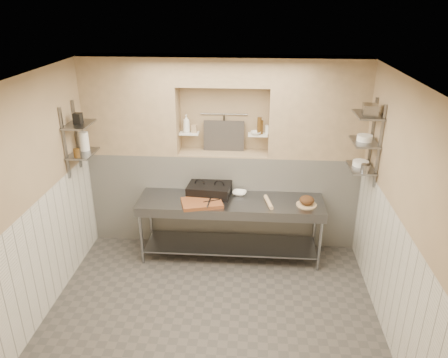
# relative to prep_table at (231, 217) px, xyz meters

# --- Properties ---
(floor) EXTENTS (4.00, 3.90, 0.10)m
(floor) POSITION_rel_prep_table_xyz_m (-0.15, -1.18, -0.69)
(floor) COLOR #494540
(floor) RESTS_ON ground
(ceiling) EXTENTS (4.00, 3.90, 0.10)m
(ceiling) POSITION_rel_prep_table_xyz_m (-0.15, -1.18, 2.21)
(ceiling) COLOR silver
(ceiling) RESTS_ON ground
(wall_left) EXTENTS (0.10, 3.90, 2.80)m
(wall_left) POSITION_rel_prep_table_xyz_m (-2.20, -1.18, 0.76)
(wall_left) COLOR tan
(wall_left) RESTS_ON ground
(wall_right) EXTENTS (0.10, 3.90, 2.80)m
(wall_right) POSITION_rel_prep_table_xyz_m (1.90, -1.18, 0.76)
(wall_right) COLOR tan
(wall_right) RESTS_ON ground
(wall_back) EXTENTS (4.00, 0.10, 2.80)m
(wall_back) POSITION_rel_prep_table_xyz_m (-0.15, 0.82, 0.76)
(wall_back) COLOR tan
(wall_back) RESTS_ON ground
(wall_front) EXTENTS (4.00, 0.10, 2.80)m
(wall_front) POSITION_rel_prep_table_xyz_m (-0.15, -3.18, 0.76)
(wall_front) COLOR tan
(wall_front) RESTS_ON ground
(backwall_lower) EXTENTS (4.00, 0.40, 1.40)m
(backwall_lower) POSITION_rel_prep_table_xyz_m (-0.15, 0.57, 0.06)
(backwall_lower) COLOR silver
(backwall_lower) RESTS_ON floor
(alcove_sill) EXTENTS (1.30, 0.40, 0.02)m
(alcove_sill) POSITION_rel_prep_table_xyz_m (-0.15, 0.57, 0.77)
(alcove_sill) COLOR tan
(alcove_sill) RESTS_ON backwall_lower
(backwall_pillar_left) EXTENTS (1.35, 0.40, 1.40)m
(backwall_pillar_left) POSITION_rel_prep_table_xyz_m (-1.47, 0.57, 1.46)
(backwall_pillar_left) COLOR tan
(backwall_pillar_left) RESTS_ON backwall_lower
(backwall_pillar_right) EXTENTS (1.35, 0.40, 1.40)m
(backwall_pillar_right) POSITION_rel_prep_table_xyz_m (1.18, 0.57, 1.46)
(backwall_pillar_right) COLOR tan
(backwall_pillar_right) RESTS_ON backwall_lower
(backwall_header) EXTENTS (1.30, 0.40, 0.40)m
(backwall_header) POSITION_rel_prep_table_xyz_m (-0.15, 0.57, 1.96)
(backwall_header) COLOR tan
(backwall_header) RESTS_ON backwall_lower
(wainscot_left) EXTENTS (0.02, 3.90, 1.40)m
(wainscot_left) POSITION_rel_prep_table_xyz_m (-2.14, -1.18, 0.06)
(wainscot_left) COLOR silver
(wainscot_left) RESTS_ON floor
(wainscot_right) EXTENTS (0.02, 3.90, 1.40)m
(wainscot_right) POSITION_rel_prep_table_xyz_m (1.84, -1.18, 0.06)
(wainscot_right) COLOR silver
(wainscot_right) RESTS_ON floor
(alcove_shelf_left) EXTENTS (0.28, 0.16, 0.02)m
(alcove_shelf_left) POSITION_rel_prep_table_xyz_m (-0.65, 0.57, 1.06)
(alcove_shelf_left) COLOR white
(alcove_shelf_left) RESTS_ON backwall_lower
(alcove_shelf_right) EXTENTS (0.28, 0.16, 0.02)m
(alcove_shelf_right) POSITION_rel_prep_table_xyz_m (0.35, 0.57, 1.06)
(alcove_shelf_right) COLOR white
(alcove_shelf_right) RESTS_ON backwall_lower
(utensil_rail) EXTENTS (0.70, 0.02, 0.02)m
(utensil_rail) POSITION_rel_prep_table_xyz_m (-0.15, 0.74, 1.31)
(utensil_rail) COLOR gray
(utensil_rail) RESTS_ON wall_back
(hanging_steel) EXTENTS (0.02, 0.02, 0.30)m
(hanging_steel) POSITION_rel_prep_table_xyz_m (-0.15, 0.72, 1.14)
(hanging_steel) COLOR black
(hanging_steel) RESTS_ON utensil_rail
(splash_panel) EXTENTS (0.60, 0.08, 0.45)m
(splash_panel) POSITION_rel_prep_table_xyz_m (-0.15, 0.67, 1.00)
(splash_panel) COLOR #383330
(splash_panel) RESTS_ON alcove_sill
(shelf_rail_left_a) EXTENTS (0.03, 0.03, 0.95)m
(shelf_rail_left_a) POSITION_rel_prep_table_xyz_m (-2.12, 0.07, 1.16)
(shelf_rail_left_a) COLOR slate
(shelf_rail_left_a) RESTS_ON wall_left
(shelf_rail_left_b) EXTENTS (0.03, 0.03, 0.95)m
(shelf_rail_left_b) POSITION_rel_prep_table_xyz_m (-2.12, -0.33, 1.16)
(shelf_rail_left_b) COLOR slate
(shelf_rail_left_b) RESTS_ON wall_left
(wall_shelf_left_lower) EXTENTS (0.30, 0.50, 0.02)m
(wall_shelf_left_lower) POSITION_rel_prep_table_xyz_m (-1.99, -0.13, 0.96)
(wall_shelf_left_lower) COLOR slate
(wall_shelf_left_lower) RESTS_ON wall_left
(wall_shelf_left_upper) EXTENTS (0.30, 0.50, 0.03)m
(wall_shelf_left_upper) POSITION_rel_prep_table_xyz_m (-1.99, -0.13, 1.36)
(wall_shelf_left_upper) COLOR slate
(wall_shelf_left_upper) RESTS_ON wall_left
(shelf_rail_right_a) EXTENTS (0.03, 0.03, 1.05)m
(shelf_rail_right_a) POSITION_rel_prep_table_xyz_m (1.83, 0.07, 1.21)
(shelf_rail_right_a) COLOR slate
(shelf_rail_right_a) RESTS_ON wall_right
(shelf_rail_right_b) EXTENTS (0.03, 0.03, 1.05)m
(shelf_rail_right_b) POSITION_rel_prep_table_xyz_m (1.83, -0.33, 1.21)
(shelf_rail_right_b) COLOR slate
(shelf_rail_right_b) RESTS_ON wall_right
(wall_shelf_right_lower) EXTENTS (0.30, 0.50, 0.02)m
(wall_shelf_right_lower) POSITION_rel_prep_table_xyz_m (1.69, -0.13, 0.86)
(wall_shelf_right_lower) COLOR slate
(wall_shelf_right_lower) RESTS_ON wall_right
(wall_shelf_right_mid) EXTENTS (0.30, 0.50, 0.02)m
(wall_shelf_right_mid) POSITION_rel_prep_table_xyz_m (1.69, -0.13, 1.21)
(wall_shelf_right_mid) COLOR slate
(wall_shelf_right_mid) RESTS_ON wall_right
(wall_shelf_right_upper) EXTENTS (0.30, 0.50, 0.03)m
(wall_shelf_right_upper) POSITION_rel_prep_table_xyz_m (1.69, -0.13, 1.56)
(wall_shelf_right_upper) COLOR slate
(wall_shelf_right_upper) RESTS_ON wall_right
(prep_table) EXTENTS (2.60, 0.70, 0.90)m
(prep_table) POSITION_rel_prep_table_xyz_m (0.00, 0.00, 0.00)
(prep_table) COLOR gray
(prep_table) RESTS_ON floor
(panini_press) EXTENTS (0.64, 0.49, 0.16)m
(panini_press) POSITION_rel_prep_table_xyz_m (-0.32, 0.18, 0.34)
(panini_press) COLOR black
(panini_press) RESTS_ON prep_table
(cutting_board) EXTENTS (0.63, 0.51, 0.05)m
(cutting_board) POSITION_rel_prep_table_xyz_m (-0.39, -0.14, 0.28)
(cutting_board) COLOR brown
(cutting_board) RESTS_ON prep_table
(knife_blade) EXTENTS (0.23, 0.12, 0.01)m
(knife_blade) POSITION_rel_prep_table_xyz_m (-0.25, -0.12, 0.31)
(knife_blade) COLOR gray
(knife_blade) RESTS_ON cutting_board
(tongs) EXTENTS (0.04, 0.27, 0.02)m
(tongs) POSITION_rel_prep_table_xyz_m (-0.28, -0.19, 0.32)
(tongs) COLOR gray
(tongs) RESTS_ON cutting_board
(mixing_bowl) EXTENTS (0.22, 0.22, 0.05)m
(mixing_bowl) POSITION_rel_prep_table_xyz_m (0.11, 0.21, 0.28)
(mixing_bowl) COLOR white
(mixing_bowl) RESTS_ON prep_table
(rolling_pin) EXTENTS (0.13, 0.38, 0.06)m
(rolling_pin) POSITION_rel_prep_table_xyz_m (0.53, -0.06, 0.29)
(rolling_pin) COLOR beige
(rolling_pin) RESTS_ON prep_table
(bread_board) EXTENTS (0.28, 0.28, 0.02)m
(bread_board) POSITION_rel_prep_table_xyz_m (1.05, -0.06, 0.27)
(bread_board) COLOR beige
(bread_board) RESTS_ON prep_table
(bread_loaf) EXTENTS (0.20, 0.20, 0.12)m
(bread_loaf) POSITION_rel_prep_table_xyz_m (1.05, -0.06, 0.33)
(bread_loaf) COLOR #4C2D19
(bread_loaf) RESTS_ON bread_board
(bottle_soap) EXTENTS (0.11, 0.11, 0.26)m
(bottle_soap) POSITION_rel_prep_table_xyz_m (-0.68, 0.57, 1.20)
(bottle_soap) COLOR white
(bottle_soap) RESTS_ON alcove_shelf_left
(jar_alcove) EXTENTS (0.07, 0.07, 0.11)m
(jar_alcove) POSITION_rel_prep_table_xyz_m (-0.57, 0.57, 1.13)
(jar_alcove) COLOR tan
(jar_alcove) RESTS_ON alcove_shelf_left
(bowl_alcove) EXTENTS (0.19, 0.19, 0.05)m
(bowl_alcove) POSITION_rel_prep_table_xyz_m (0.32, 0.53, 1.09)
(bowl_alcove) COLOR white
(bowl_alcove) RESTS_ON alcove_shelf_right
(condiment_a) EXTENTS (0.05, 0.05, 0.20)m
(condiment_a) POSITION_rel_prep_table_xyz_m (0.40, 0.57, 1.17)
(condiment_a) COLOR #472E11
(condiment_a) RESTS_ON alcove_shelf_right
(condiment_b) EXTENTS (0.06, 0.06, 0.25)m
(condiment_b) POSITION_rel_prep_table_xyz_m (0.37, 0.55, 1.19)
(condiment_b) COLOR #472E11
(condiment_b) RESTS_ON alcove_shelf_right
(condiment_c) EXTENTS (0.07, 0.07, 0.12)m
(condiment_c) POSITION_rel_prep_table_xyz_m (0.49, 0.59, 1.13)
(condiment_c) COLOR white
(condiment_c) RESTS_ON alcove_shelf_right
(jug_left) EXTENTS (0.13, 0.13, 0.25)m
(jug_left) POSITION_rel_prep_table_xyz_m (-1.99, -0.04, 1.10)
(jug_left) COLOR white
(jug_left) RESTS_ON wall_shelf_left_lower
(jar_left) EXTENTS (0.08, 0.08, 0.12)m
(jar_left) POSITION_rel_prep_table_xyz_m (-1.99, -0.32, 1.03)
(jar_left) COLOR #472E11
(jar_left) RESTS_ON wall_shelf_left_lower
(box_left_upper) EXTENTS (0.11, 0.11, 0.14)m
(box_left_upper) POSITION_rel_prep_table_xyz_m (-1.99, -0.14, 1.44)
(box_left_upper) COLOR black
(box_left_upper) RESTS_ON wall_shelf_left_upper
(bowl_right) EXTENTS (0.21, 0.21, 0.06)m
(bowl_right) POSITION_rel_prep_table_xyz_m (1.69, -0.08, 0.90)
(bowl_right) COLOR white
(bowl_right) RESTS_ON wall_shelf_right_lower
(canister_right) EXTENTS (0.11, 0.11, 0.11)m
(canister_right) POSITION_rel_prep_table_xyz_m (1.69, -0.33, 0.92)
(canister_right) COLOR gray
(canister_right) RESTS_ON wall_shelf_right_lower
(bowl_right_mid) EXTENTS (0.20, 0.20, 0.07)m
(bowl_right_mid) POSITION_rel_prep_table_xyz_m (1.69, -0.12, 1.26)
(bowl_right_mid) COLOR white
(bowl_right_mid) RESTS_ON wall_shelf_right_mid
(basket_right) EXTENTS (0.19, 0.23, 0.13)m
(basket_right) POSITION_rel_prep_table_xyz_m (1.69, -0.20, 1.64)
(basket_right) COLOR gray
(basket_right) RESTS_ON wall_shelf_right_upper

